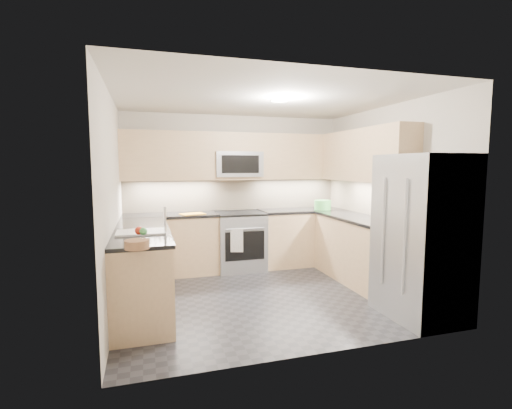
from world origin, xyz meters
The scene contains 35 objects.
floor centered at (0.00, 0.00, 0.00)m, with size 3.60×3.20×0.00m, color #242429.
ceiling centered at (0.00, 0.00, 2.50)m, with size 3.60×3.20×0.02m, color beige.
wall_back centered at (0.00, 1.60, 1.25)m, with size 3.60×0.02×2.50m, color beige.
wall_front centered at (0.00, -1.60, 1.25)m, with size 3.60×0.02×2.50m, color beige.
wall_left centered at (-1.80, 0.00, 1.25)m, with size 0.02×3.20×2.50m, color beige.
wall_right centered at (1.80, 0.00, 1.25)m, with size 0.02×3.20×2.50m, color beige.
base_cab_back_left centered at (-1.09, 1.30, 0.45)m, with size 1.42×0.60×0.90m, color #D5B080.
base_cab_back_right centered at (1.09, 1.30, 0.45)m, with size 1.42×0.60×0.90m, color #D5B080.
base_cab_right centered at (1.50, 0.15, 0.45)m, with size 0.60×1.70×0.90m, color #D5B080.
base_cab_peninsula centered at (-1.50, 0.00, 0.45)m, with size 0.60×2.00×0.90m, color #D5B080.
countertop_back_left centered at (-1.09, 1.30, 0.92)m, with size 1.42×0.63×0.04m, color black.
countertop_back_right centered at (1.09, 1.30, 0.92)m, with size 1.42×0.63×0.04m, color black.
countertop_right centered at (1.50, 0.15, 0.92)m, with size 0.63×1.70×0.04m, color black.
countertop_peninsula centered at (-1.50, 0.00, 0.92)m, with size 0.63×2.00×0.04m, color black.
upper_cab_back centered at (0.00, 1.43, 1.83)m, with size 3.60×0.35×0.75m, color #D5B080.
upper_cab_right centered at (1.62, 0.28, 1.83)m, with size 0.35×1.95×0.75m, color #D5B080.
backsplash_back centered at (0.00, 1.60, 1.20)m, with size 3.60×0.01×0.51m, color tan.
backsplash_right centered at (1.80, 0.45, 1.20)m, with size 0.01×2.30×0.51m, color tan.
gas_range centered at (0.00, 1.28, 0.46)m, with size 0.76×0.65×0.91m, color gray.
range_cooktop centered at (0.00, 1.28, 0.92)m, with size 0.76×0.65×0.03m, color black.
oven_door_glass centered at (0.00, 0.95, 0.45)m, with size 0.62×0.02×0.45m, color black.
oven_handle centered at (0.00, 0.93, 0.72)m, with size 0.02×0.02×0.60m, color #B2B5BA.
microwave centered at (0.00, 1.40, 1.70)m, with size 0.76×0.40×0.40m, color gray.
microwave_door centered at (0.00, 1.20, 1.70)m, with size 0.60×0.01×0.28m, color black.
refrigerator centered at (1.45, -1.15, 0.90)m, with size 0.70×0.90×1.80m, color #95999D.
fridge_handle_left centered at (1.08, -1.33, 0.95)m, with size 0.02×0.02×1.20m, color #B2B5BA.
fridge_handle_right centered at (1.08, -0.97, 0.95)m, with size 0.02×0.02×1.20m, color #B2B5BA.
sink_basin centered at (-1.50, -0.25, 0.88)m, with size 0.52×0.38×0.16m, color white.
faucet centered at (-1.24, -0.25, 1.08)m, with size 0.03×0.03×0.28m, color silver.
utensil_bowl centered at (1.41, 1.15, 1.02)m, with size 0.28×0.28×0.16m, color green.
cutting_board centered at (-0.76, 1.18, 0.95)m, with size 0.34×0.24×0.01m, color orange.
fruit_basket centered at (-1.52, -1.05, 0.98)m, with size 0.22×0.22×0.08m, color #986A47.
fruit_apple centered at (-1.51, -0.77, 1.05)m, with size 0.08×0.08×0.08m, color red.
fruit_pear centered at (-1.47, -0.82, 1.05)m, with size 0.07×0.07×0.07m, color #4CB157.
dish_towel_check centered at (-0.14, 0.91, 0.55)m, with size 0.19×0.02×0.36m, color white.
Camera 1 is at (-1.43, -4.46, 1.68)m, focal length 26.00 mm.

